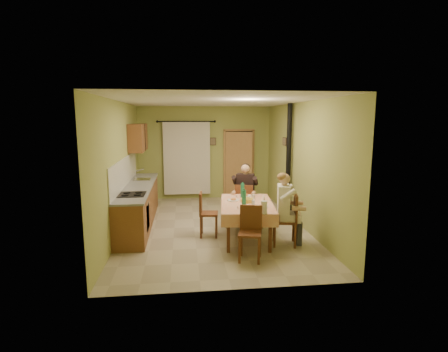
{
  "coord_description": "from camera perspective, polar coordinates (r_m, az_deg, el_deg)",
  "views": [
    {
      "loc": [
        -0.66,
        -7.64,
        2.43
      ],
      "look_at": [
        0.25,
        0.1,
        1.15
      ],
      "focal_mm": 28.0,
      "sensor_mm": 36.0,
      "label": 1
    }
  ],
  "objects": [
    {
      "name": "room_shell",
      "position": [
        7.7,
        -1.77,
        4.77
      ],
      "size": [
        4.04,
        6.04,
        2.82
      ],
      "color": "#9EA655",
      "rests_on": "ground"
    },
    {
      "name": "dining_table",
      "position": [
        7.15,
        3.73,
        -7.36
      ],
      "size": [
        1.23,
        1.83,
        0.76
      ],
      "rotation": [
        0.0,
        0.0,
        -0.12
      ],
      "color": "tan",
      "rests_on": "ground"
    },
    {
      "name": "curtain",
      "position": [
        10.61,
        -6.08,
        2.95
      ],
      "size": [
        1.7,
        0.07,
        2.22
      ],
      "color": "black",
      "rests_on": "ground"
    },
    {
      "name": "chair_far",
      "position": [
        8.16,
        3.41,
        -5.9
      ],
      "size": [
        0.51,
        0.51,
        0.96
      ],
      "rotation": [
        0.0,
        0.0,
        -0.33
      ],
      "color": "#5B2F18",
      "rests_on": "ground"
    },
    {
      "name": "picture_back",
      "position": [
        10.68,
        -1.81,
        5.66
      ],
      "size": [
        0.19,
        0.03,
        0.23
      ],
      "primitive_type": "cube",
      "color": "black",
      "rests_on": "room_shell"
    },
    {
      "name": "man_far",
      "position": [
        8.04,
        3.47,
        -1.82
      ],
      "size": [
        0.65,
        0.58,
        1.39
      ],
      "rotation": [
        0.0,
        0.0,
        -0.33
      ],
      "color": "black",
      "rests_on": "chair_far"
    },
    {
      "name": "chair_near",
      "position": [
        6.18,
        4.26,
        -10.99
      ],
      "size": [
        0.47,
        0.47,
        0.94
      ],
      "rotation": [
        0.0,
        0.0,
        2.88
      ],
      "color": "#5B2F18",
      "rests_on": "ground"
    },
    {
      "name": "upper_cabinets",
      "position": [
        9.43,
        -13.84,
        6.13
      ],
      "size": [
        0.35,
        1.4,
        0.7
      ],
      "primitive_type": "cube",
      "color": "brown",
      "rests_on": "room_shell"
    },
    {
      "name": "tableware",
      "position": [
        6.93,
        4.02,
        -4.08
      ],
      "size": [
        0.71,
        1.62,
        0.33
      ],
      "color": "white",
      "rests_on": "dining_table"
    },
    {
      "name": "man_right",
      "position": [
        6.82,
        9.96,
        -3.97
      ],
      "size": [
        0.54,
        0.63,
        1.39
      ],
      "rotation": [
        0.0,
        0.0,
        1.35
      ],
      "color": "white",
      "rests_on": "chair_right"
    },
    {
      "name": "chair_right",
      "position": [
        6.97,
        9.95,
        -8.67
      ],
      "size": [
        0.53,
        0.53,
        1.01
      ],
      "rotation": [
        0.0,
        0.0,
        1.35
      ],
      "color": "#5B2F18",
      "rests_on": "ground"
    },
    {
      "name": "chair_left",
      "position": [
        7.37,
        -2.6,
        -7.59
      ],
      "size": [
        0.42,
        0.42,
        0.93
      ],
      "rotation": [
        0.0,
        0.0,
        -1.69
      ],
      "color": "#5B2F18",
      "rests_on": "ground"
    },
    {
      "name": "doorway",
      "position": [
        10.79,
        2.43,
        1.98
      ],
      "size": [
        0.96,
        0.26,
        2.15
      ],
      "color": "black",
      "rests_on": "ground"
    },
    {
      "name": "floor",
      "position": [
        8.05,
        -1.7,
        -8.26
      ],
      "size": [
        4.0,
        6.0,
        0.01
      ],
      "primitive_type": "cube",
      "color": "tan",
      "rests_on": "ground"
    },
    {
      "name": "stove_flue",
      "position": [
        8.75,
        10.41,
        -0.08
      ],
      "size": [
        0.24,
        0.24,
        2.8
      ],
      "color": "black",
      "rests_on": "ground"
    },
    {
      "name": "kitchen_run",
      "position": [
        8.34,
        -13.76,
        -4.46
      ],
      "size": [
        0.64,
        3.64,
        1.56
      ],
      "color": "brown",
      "rests_on": "ground"
    },
    {
      "name": "picture_right",
      "position": [
        9.25,
        9.88,
        5.59
      ],
      "size": [
        0.03,
        0.31,
        0.21
      ],
      "primitive_type": "cube",
      "color": "brown",
      "rests_on": "room_shell"
    }
  ]
}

